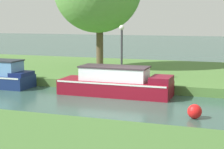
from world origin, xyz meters
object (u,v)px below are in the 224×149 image
lamp_post (122,45)px  channel_buoy (195,111)px  maroon_cruiser (117,83)px  mooring_post_near (17,68)px

lamp_post → channel_buoy: (4.02, -4.50, -1.83)m
maroon_cruiser → mooring_post_near: bearing=168.6°
mooring_post_near → lamp_post: bearing=5.5°
maroon_cruiser → channel_buoy: 4.64m
lamp_post → channel_buoy: bearing=-48.2°
maroon_cruiser → channel_buoy: bearing=-37.0°
maroon_cruiser → channel_buoy: size_ratio=10.18×
lamp_post → channel_buoy: lamp_post is taller
maroon_cruiser → lamp_post: 2.32m
maroon_cruiser → lamp_post: (-0.32, 1.71, 1.54)m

